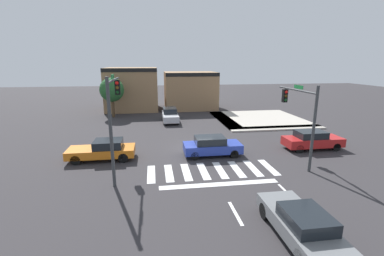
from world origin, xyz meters
The scene contains 13 objects.
ground_plane centered at (0.00, 0.00, 0.00)m, with size 120.00×120.00×0.00m, color #302D30.
crosswalk_near centered at (0.00, -4.50, 0.00)m, with size 8.11×2.73×0.01m.
bike_detector_marking centered at (2.02, -8.97, 0.00)m, with size 0.97×0.97×0.01m.
curb_corner_northeast centered at (8.49, 9.42, 0.07)m, with size 10.00×10.60×0.15m.
storefront_row centered at (-2.70, 19.19, 2.84)m, with size 15.54×6.82×5.93m.
traffic_signal_southwest centered at (-5.82, -4.18, 4.18)m, with size 0.32×4.68×6.01m.
traffic_signal_southeast centered at (6.04, -3.71, 3.68)m, with size 0.32×4.86×5.37m.
car_red centered at (8.76, -1.36, 0.74)m, with size 4.49×1.76×1.46m.
car_gray centered at (1.89, -11.69, 0.70)m, with size 1.72×4.44×1.37m.
car_orange centered at (-7.14, -1.41, 0.70)m, with size 4.57×1.88×1.40m.
car_blue centered at (0.61, -1.67, 0.72)m, with size 4.19×1.82×1.42m.
car_silver centered at (-1.66, 10.36, 0.76)m, with size 1.71×4.68×1.54m.
roadside_tree centered at (-8.50, 14.00, 3.37)m, with size 2.94×2.94×4.87m.
Camera 1 is at (-3.55, -20.06, 6.72)m, focal length 25.10 mm.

